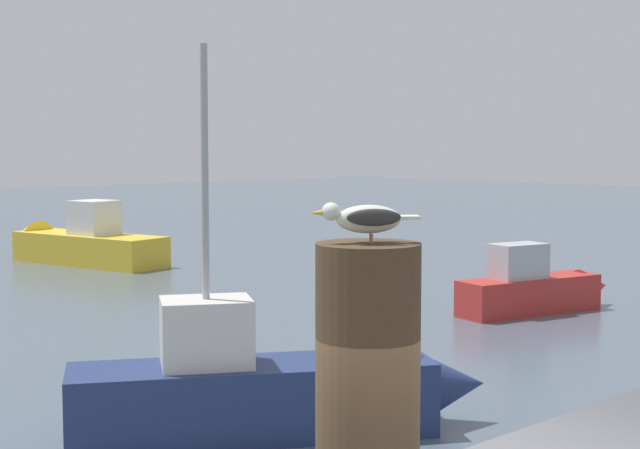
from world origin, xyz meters
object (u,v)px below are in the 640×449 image
at_px(boat_red, 537,288).
at_px(seagull, 367,218).
at_px(boat_yellow, 74,243).
at_px(boat_navy, 281,389).
at_px(mooring_post, 368,403).

bearing_deg(boat_red, seagull, -148.02).
relative_size(seagull, boat_red, 0.10).
relative_size(seagull, boat_yellow, 0.06).
height_order(seagull, boat_navy, boat_navy).
distance_m(boat_navy, boat_red, 8.79).
bearing_deg(seagull, mooring_post, -36.55).
xyz_separation_m(seagull, boat_yellow, (9.87, 20.57, -2.42)).
xyz_separation_m(mooring_post, seagull, (-0.01, 0.00, 0.66)).
bearing_deg(boat_navy, boat_yellow, 69.52).
distance_m(seagull, boat_red, 15.13).
height_order(mooring_post, boat_yellow, mooring_post).
height_order(mooring_post, boat_red, mooring_post).
distance_m(mooring_post, boat_yellow, 22.89).
relative_size(boat_yellow, boat_red, 1.57).
bearing_deg(boat_navy, seagull, -127.82).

